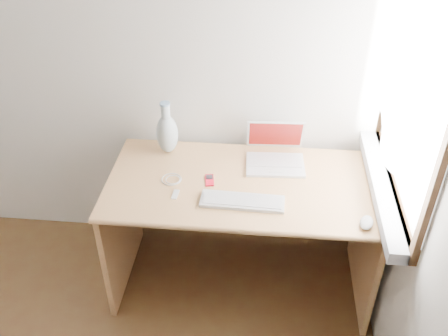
# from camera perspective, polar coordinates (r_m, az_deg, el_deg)

# --- Properties ---
(back_wall) EXTENTS (3.50, 0.04, 2.60)m
(back_wall) POSITION_cam_1_polar(r_m,az_deg,el_deg) (2.80, -19.10, 14.15)
(back_wall) COLOR white
(back_wall) RESTS_ON floor
(window) EXTENTS (0.11, 0.99, 1.10)m
(window) POSITION_cam_1_polar(r_m,az_deg,el_deg) (2.24, 20.45, 7.87)
(window) COLOR white
(window) RESTS_ON right_wall
(desk) EXTENTS (1.37, 0.68, 0.72)m
(desk) POSITION_cam_1_polar(r_m,az_deg,el_deg) (2.70, 2.17, -4.06)
(desk) COLOR tan
(desk) RESTS_ON floor
(laptop) EXTENTS (0.31, 0.26, 0.21)m
(laptop) POSITION_cam_1_polar(r_m,az_deg,el_deg) (2.64, 5.94, 1.58)
(laptop) COLOR white
(laptop) RESTS_ON desk
(external_keyboard) EXTENTS (0.40, 0.13, 0.02)m
(external_keyboard) POSITION_cam_1_polar(r_m,az_deg,el_deg) (2.38, 2.10, -3.81)
(external_keyboard) COLOR silver
(external_keyboard) RESTS_ON desk
(mouse) EXTENTS (0.09, 0.11, 0.03)m
(mouse) POSITION_cam_1_polar(r_m,az_deg,el_deg) (2.34, 15.98, -6.01)
(mouse) COLOR white
(mouse) RESTS_ON desk
(ipod) EXTENTS (0.06, 0.10, 0.01)m
(ipod) POSITION_cam_1_polar(r_m,az_deg,el_deg) (2.51, -1.66, -1.39)
(ipod) COLOR red
(ipod) RESTS_ON desk
(cable_coil) EXTENTS (0.13, 0.13, 0.01)m
(cable_coil) POSITION_cam_1_polar(r_m,az_deg,el_deg) (2.53, -6.02, -1.29)
(cable_coil) COLOR silver
(cable_coil) RESTS_ON desk
(remote) EXTENTS (0.03, 0.07, 0.01)m
(remote) POSITION_cam_1_polar(r_m,az_deg,el_deg) (2.44, -5.58, -3.03)
(remote) COLOR silver
(remote) RESTS_ON desk
(vase) EXTENTS (0.12, 0.12, 0.30)m
(vase) POSITION_cam_1_polar(r_m,az_deg,el_deg) (2.68, -6.52, 4.06)
(vase) COLOR silver
(vase) RESTS_ON desk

